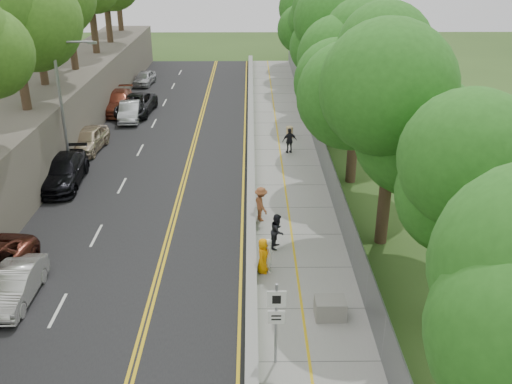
# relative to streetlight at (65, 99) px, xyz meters

# --- Properties ---
(ground) EXTENTS (140.00, 140.00, 0.00)m
(ground) POSITION_rel_streetlight_xyz_m (10.46, -14.00, -4.64)
(ground) COLOR #33511E
(ground) RESTS_ON ground
(road) EXTENTS (11.20, 66.00, 0.04)m
(road) POSITION_rel_streetlight_xyz_m (5.06, 1.00, -4.62)
(road) COLOR black
(road) RESTS_ON ground
(sidewalk) EXTENTS (4.20, 66.00, 0.05)m
(sidewalk) POSITION_rel_streetlight_xyz_m (13.01, 1.00, -4.61)
(sidewalk) COLOR gray
(sidewalk) RESTS_ON ground
(jersey_barrier) EXTENTS (0.42, 66.00, 0.60)m
(jersey_barrier) POSITION_rel_streetlight_xyz_m (10.71, 1.00, -4.34)
(jersey_barrier) COLOR #5BD112
(jersey_barrier) RESTS_ON ground
(rock_embankment) EXTENTS (5.00, 66.00, 4.00)m
(rock_embankment) POSITION_rel_streetlight_xyz_m (-3.04, 1.00, -2.64)
(rock_embankment) COLOR #595147
(rock_embankment) RESTS_ON ground
(chainlink_fence) EXTENTS (0.04, 66.00, 2.00)m
(chainlink_fence) POSITION_rel_streetlight_xyz_m (15.11, 1.00, -3.64)
(chainlink_fence) COLOR slate
(chainlink_fence) RESTS_ON ground
(trees_fenceside) EXTENTS (7.00, 66.00, 14.00)m
(trees_fenceside) POSITION_rel_streetlight_xyz_m (17.46, 1.00, 2.36)
(trees_fenceside) COLOR #307C22
(trees_fenceside) RESTS_ON ground
(streetlight) EXTENTS (2.52, 0.22, 8.00)m
(streetlight) POSITION_rel_streetlight_xyz_m (0.00, 0.00, 0.00)
(streetlight) COLOR gray
(streetlight) RESTS_ON ground
(signpost) EXTENTS (0.62, 0.09, 3.10)m
(signpost) POSITION_rel_streetlight_xyz_m (11.51, -17.02, -2.68)
(signpost) COLOR gray
(signpost) RESTS_ON sidewalk
(construction_barrel) EXTENTS (0.49, 0.49, 0.81)m
(construction_barrel) POSITION_rel_streetlight_xyz_m (13.46, 6.46, -4.18)
(construction_barrel) COLOR gold
(construction_barrel) RESTS_ON sidewalk
(concrete_block) EXTENTS (1.16, 0.87, 0.76)m
(concrete_block) POSITION_rel_streetlight_xyz_m (13.66, -14.51, -4.21)
(concrete_block) COLOR gray
(concrete_block) RESTS_ON sidewalk
(car_1) EXTENTS (1.42, 4.06, 1.34)m
(car_1) POSITION_rel_streetlight_xyz_m (1.46, -13.29, -3.93)
(car_1) COLOR beige
(car_1) RESTS_ON road
(car_3) EXTENTS (2.60, 5.71, 1.62)m
(car_3) POSITION_rel_streetlight_xyz_m (-0.14, -1.75, -3.79)
(car_3) COLOR black
(car_3) RESTS_ON road
(car_4) EXTENTS (2.23, 4.70, 1.55)m
(car_4) POSITION_rel_streetlight_xyz_m (-0.14, 3.95, -3.82)
(car_4) COLOR #C6B292
(car_4) RESTS_ON road
(car_5) EXTENTS (1.91, 4.44, 1.42)m
(car_5) POSITION_rel_streetlight_xyz_m (1.31, 10.89, -3.89)
(car_5) COLOR #AFB2B7
(car_5) RESTS_ON road
(car_6) EXTENTS (2.93, 5.68, 1.53)m
(car_6) POSITION_rel_streetlight_xyz_m (1.46, 12.59, -3.83)
(car_6) COLOR black
(car_6) RESTS_ON road
(car_7) EXTENTS (2.74, 5.83, 1.64)m
(car_7) POSITION_rel_streetlight_xyz_m (-0.14, 13.28, -3.78)
(car_7) COLOR brown
(car_7) RESTS_ON road
(car_8) EXTENTS (1.96, 4.06, 1.33)m
(car_8) POSITION_rel_streetlight_xyz_m (0.48, 22.49, -3.93)
(car_8) COLOR #B3B3B7
(car_8) RESTS_ON road
(painter_0) EXTENTS (0.69, 0.88, 1.58)m
(painter_0) POSITION_rel_streetlight_xyz_m (11.21, -11.33, -3.80)
(painter_0) COLOR #F89605
(painter_0) RESTS_ON sidewalk
(painter_1) EXTENTS (0.47, 0.63, 1.57)m
(painter_1) POSITION_rel_streetlight_xyz_m (11.47, -11.28, -3.81)
(painter_1) COLOR white
(painter_1) RESTS_ON sidewalk
(painter_2) EXTENTS (0.85, 0.96, 1.67)m
(painter_2) POSITION_rel_streetlight_xyz_m (11.91, -9.20, -3.76)
(painter_2) COLOR black
(painter_2) RESTS_ON sidewalk
(painter_3) EXTENTS (1.03, 1.32, 1.79)m
(painter_3) POSITION_rel_streetlight_xyz_m (11.21, -6.46, -3.70)
(painter_3) COLOR brown
(painter_3) RESTS_ON sidewalk
(person_far) EXTENTS (1.06, 0.67, 1.68)m
(person_far) POSITION_rel_streetlight_xyz_m (13.26, 3.37, -3.75)
(person_far) COLOR black
(person_far) RESTS_ON sidewalk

